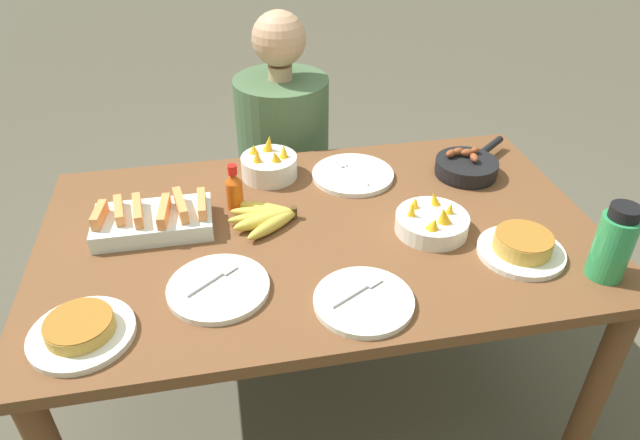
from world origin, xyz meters
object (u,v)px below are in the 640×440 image
Objects in this scene: empty_plate_far_right at (353,175)px; person_figure at (285,188)px; banana_bunch at (267,217)px; melon_tray at (154,220)px; water_bottle at (614,244)px; hot_sauce_bottle at (234,190)px; empty_plate_near_front at (364,301)px; fruit_bowl_citrus at (432,222)px; skillet at (467,166)px; fruit_bowl_mango at (269,165)px; frittata_plate_center at (81,330)px; empty_plate_far_left at (218,288)px; frittata_plate_side at (522,247)px.

person_figure is at bearing 111.81° from empty_plate_far_right.
melon_tray is at bearing 175.57° from banana_bunch.
hot_sauce_bottle is at bearing 151.44° from water_bottle.
empty_plate_near_front is 0.36m from fruit_bowl_citrus.
banana_bunch is 0.18× the size of person_figure.
fruit_bowl_citrus is (0.45, -0.13, 0.01)m from banana_bunch.
skillet is 1.64× the size of fruit_bowl_mango.
frittata_plate_center is at bearing -128.26° from fruit_bowl_mango.
water_bottle is at bearing -7.40° from empty_plate_far_left.
frittata_plate_center is (-1.12, -0.52, -0.01)m from skillet.
empty_plate_far_left is 1.40× the size of fruit_bowl_mango.
hot_sauce_bottle is (-0.12, -0.17, 0.02)m from fruit_bowl_mango.
frittata_plate_side is 0.24m from fruit_bowl_citrus.
hot_sauce_bottle is at bearing 153.03° from frittata_plate_side.
fruit_bowl_mango is at bearing 102.93° from empty_plate_near_front.
empty_plate_near_front is 1.18× the size of fruit_bowl_citrus.
empty_plate_near_front is 1.18× the size of water_bottle.
person_figure is at bearing 112.49° from fruit_bowl_citrus.
water_bottle is at bearing -49.64° from empty_plate_far_right.
frittata_plate_center is 0.64m from empty_plate_near_front.
fruit_bowl_mango is at bearing 81.34° from banana_bunch.
melon_tray is at bearing -126.34° from person_figure.
water_bottle is 1.42× the size of hot_sauce_bottle.
skillet is at bearing 12.69° from banana_bunch.
frittata_plate_center is at bearing 178.79° from water_bottle.
person_figure reaches higher than fruit_bowl_mango.
empty_plate_far_left is at bearing -60.98° from melon_tray.
banana_bunch is 0.31m from empty_plate_far_left.
skillet is at bearing 51.57° from fruit_bowl_citrus.
water_bottle is (0.96, -0.12, 0.09)m from empty_plate_far_left.
fruit_bowl_citrus reaches higher than empty_plate_near_front.
fruit_bowl_mango is at bearing 70.30° from empty_plate_far_left.
skillet reaches higher than frittata_plate_center.
hot_sauce_bottle is (0.07, 0.36, 0.05)m from empty_plate_far_left.
fruit_bowl_citrus is at bearing 143.34° from frittata_plate_side.
person_figure is (0.21, 0.54, -0.34)m from hot_sauce_bottle.
fruit_bowl_citrus reaches higher than melon_tray.
skillet reaches higher than empty_plate_far_left.
fruit_bowl_mango reaches higher than empty_plate_far_right.
fruit_bowl_mango is at bearing 167.81° from empty_plate_far_right.
empty_plate_far_left is 0.98m from person_figure.
water_bottle is 1.01m from hot_sauce_bottle.
empty_plate_far_right is 1.47× the size of fruit_bowl_mango.
melon_tray is at bearing -163.87° from empty_plate_far_right.
frittata_plate_side is 1.08m from person_figure.
banana_bunch is 1.20× the size of fruit_bowl_mango.
water_bottle reaches higher than frittata_plate_side.
person_figure reaches higher than empty_plate_far_right.
empty_plate_far_right is at bearing 36.93° from frittata_plate_center.
water_bottle is at bearing -56.48° from person_figure.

